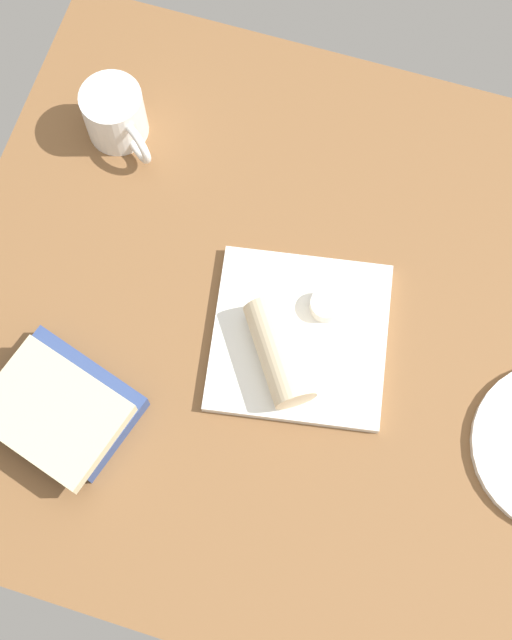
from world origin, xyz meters
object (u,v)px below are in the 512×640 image
at_px(square_plate, 300,337).
at_px(sauce_cup, 326,305).
at_px(breakfast_wrap, 280,351).
at_px(book_stack, 60,407).
at_px(coffee_mug, 116,115).

distance_m(square_plate, sauce_cup, 0.06).
relative_size(square_plate, breakfast_wrap, 1.66).
bearing_deg(square_plate, book_stack, -144.89).
bearing_deg(sauce_cup, square_plate, -115.34).
bearing_deg(sauce_cup, coffee_mug, 153.32).
distance_m(breakfast_wrap, book_stack, 0.30).
xyz_separation_m(breakfast_wrap, book_stack, (-0.26, -0.16, -0.02)).
height_order(square_plate, book_stack, book_stack).
bearing_deg(breakfast_wrap, sauce_cup, -149.81).
distance_m(square_plate, breakfast_wrap, 0.06).
bearing_deg(sauce_cup, breakfast_wrap, -115.34).
bearing_deg(square_plate, coffee_mug, 146.01).
bearing_deg(sauce_cup, book_stack, -140.93).
bearing_deg(book_stack, sauce_cup, 39.07).
bearing_deg(book_stack, coffee_mug, 99.93).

